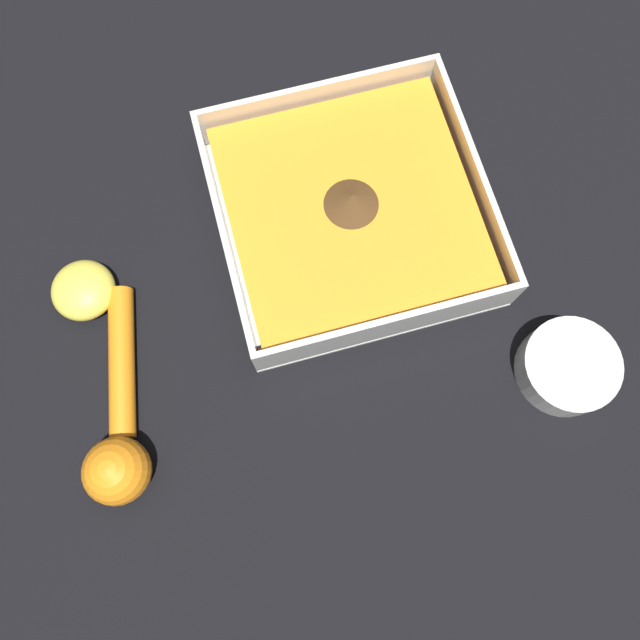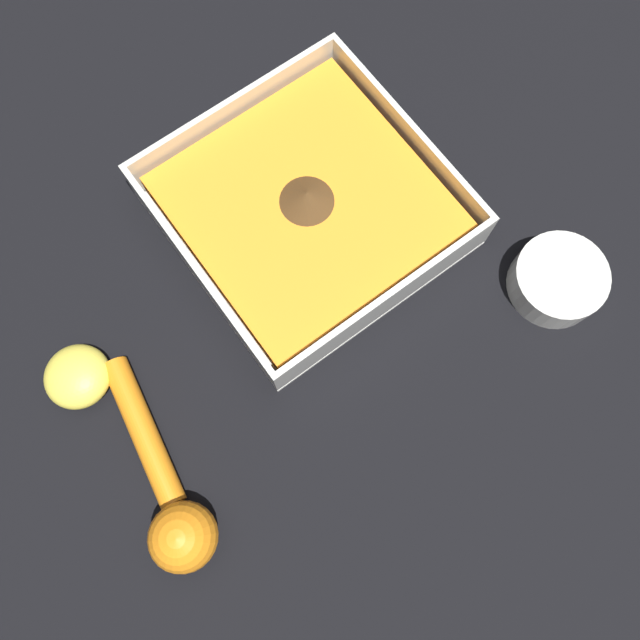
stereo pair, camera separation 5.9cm
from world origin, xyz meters
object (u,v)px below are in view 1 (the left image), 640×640
(square_dish, at_px, (350,213))
(lemon_half, at_px, (84,290))
(spice_bowl, at_px, (567,367))
(lemon_squeezer, at_px, (119,438))

(square_dish, xyz_separation_m, lemon_half, (-0.27, -0.01, -0.00))
(lemon_half, bearing_deg, spice_bowl, -24.59)
(spice_bowl, bearing_deg, lemon_squeezer, 173.89)
(square_dish, bearing_deg, lemon_half, -178.12)
(spice_bowl, xyz_separation_m, lemon_squeezer, (-0.42, 0.04, 0.01))
(lemon_squeezer, distance_m, lemon_half, 0.15)
(square_dish, distance_m, spice_bowl, 0.26)
(spice_bowl, xyz_separation_m, lemon_half, (-0.43, 0.20, 0.00))
(spice_bowl, height_order, lemon_squeezer, lemon_squeezer)
(lemon_half, bearing_deg, lemon_squeezer, -86.26)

